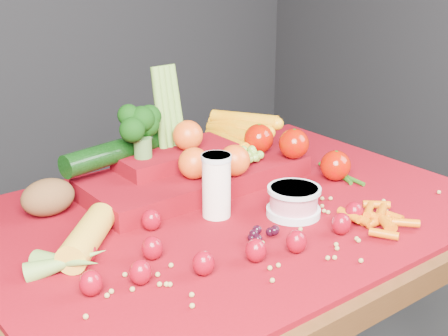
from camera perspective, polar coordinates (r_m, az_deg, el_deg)
table at (r=1.36m, az=0.52°, el=-7.91°), size 1.10×0.80×0.75m
red_cloth at (r=1.32m, az=0.54°, el=-4.06°), size 1.05×0.75×0.01m
milk_glass at (r=1.26m, az=-0.70°, el=-1.42°), size 0.06×0.06×0.13m
yogurt_bowl at (r=1.29m, az=6.40°, el=-2.96°), size 0.11×0.11×0.06m
strawberry_scatter at (r=1.13m, az=-1.15°, el=-6.93°), size 0.58×0.28×0.05m
dark_grape_cluster at (r=1.19m, az=3.42°, el=-5.89°), size 0.06×0.05×0.03m
soybean_scatter at (r=1.18m, az=6.63°, el=-6.81°), size 0.84×0.24×0.01m
corn_ear at (r=1.13m, az=-13.61°, el=-7.65°), size 0.27×0.26×0.06m
potato at (r=1.33m, az=-15.80°, el=-2.59°), size 0.11×0.08×0.08m
baby_carrot_pile at (r=1.28m, az=14.15°, el=-4.39°), size 0.18×0.17×0.03m
green_bean_pile at (r=1.51m, az=10.41°, el=-0.57°), size 0.14×0.12×0.01m
produce_mound at (r=1.43m, az=-2.15°, el=0.80°), size 0.60×0.37×0.27m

